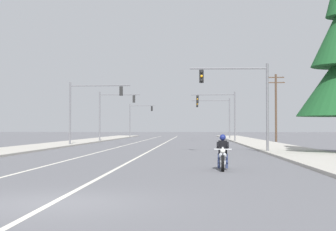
% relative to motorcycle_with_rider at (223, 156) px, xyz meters
% --- Properties ---
extents(ground_plane, '(400.00, 400.00, 0.00)m').
position_rel_motorcycle_with_rider_xyz_m(ground_plane, '(-4.41, -9.50, -0.59)').
color(ground_plane, '#5B5B60').
extents(lane_stripe_center, '(0.16, 100.00, 0.01)m').
position_rel_motorcycle_with_rider_xyz_m(lane_stripe_center, '(-4.44, 35.50, -0.58)').
color(lane_stripe_center, beige).
rests_on(lane_stripe_center, ground).
extents(lane_stripe_left, '(0.16, 100.00, 0.01)m').
position_rel_motorcycle_with_rider_xyz_m(lane_stripe_left, '(-7.88, 35.50, -0.58)').
color(lane_stripe_left, beige).
rests_on(lane_stripe_left, ground).
extents(sidewalk_kerb_right, '(4.40, 110.00, 0.14)m').
position_rel_motorcycle_with_rider_xyz_m(sidewalk_kerb_right, '(5.82, 30.50, -0.52)').
color(sidewalk_kerb_right, '#ADA89E').
rests_on(sidewalk_kerb_right, ground).
extents(sidewalk_kerb_left, '(4.40, 110.00, 0.14)m').
position_rel_motorcycle_with_rider_xyz_m(sidewalk_kerb_left, '(-14.64, 30.50, -0.52)').
color(sidewalk_kerb_left, '#ADA89E').
rests_on(sidewalk_kerb_left, ground).
extents(motorcycle_with_rider, '(0.70, 2.19, 1.46)m').
position_rel_motorcycle_with_rider_xyz_m(motorcycle_with_rider, '(0.00, 0.00, 0.00)').
color(motorcycle_with_rider, black).
rests_on(motorcycle_with_rider, ground).
extents(traffic_signal_near_right, '(5.46, 0.49, 6.20)m').
position_rel_motorcycle_with_rider_xyz_m(traffic_signal_near_right, '(2.36, 14.58, 3.55)').
color(traffic_signal_near_right, slate).
rests_on(traffic_signal_near_right, ground).
extents(traffic_signal_near_left, '(6.05, 0.45, 6.20)m').
position_rel_motorcycle_with_rider_xyz_m(traffic_signal_near_left, '(-11.47, 28.55, 3.58)').
color(traffic_signal_near_left, slate).
rests_on(traffic_signal_near_left, ground).
extents(traffic_signal_mid_right, '(5.50, 0.47, 6.20)m').
position_rel_motorcycle_with_rider_xyz_m(traffic_signal_mid_right, '(2.35, 42.59, 3.55)').
color(traffic_signal_mid_right, slate).
rests_on(traffic_signal_mid_right, ground).
extents(traffic_signal_mid_left, '(5.10, 0.37, 6.20)m').
position_rel_motorcycle_with_rider_xyz_m(traffic_signal_mid_left, '(-11.32, 42.08, 3.53)').
color(traffic_signal_mid_left, slate).
rests_on(traffic_signal_mid_left, ground).
extents(traffic_signal_far_right, '(5.79, 0.42, 6.20)m').
position_rel_motorcycle_with_rider_xyz_m(traffic_signal_far_right, '(2.58, 56.35, 3.57)').
color(traffic_signal_far_right, slate).
rests_on(traffic_signal_far_right, ground).
extents(traffic_signal_far_left, '(4.91, 0.37, 6.20)m').
position_rel_motorcycle_with_rider_xyz_m(traffic_signal_far_left, '(-11.53, 73.83, 3.51)').
color(traffic_signal_far_left, slate).
rests_on(traffic_signal_far_left, ground).
extents(utility_pole_right_far, '(2.24, 0.26, 8.41)m').
position_rel_motorcycle_with_rider_xyz_m(utility_pole_right_far, '(9.10, 43.30, 3.98)').
color(utility_pole_right_far, '#4C3828').
rests_on(utility_pole_right_far, ground).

